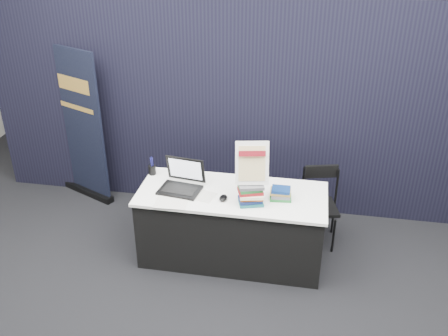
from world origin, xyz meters
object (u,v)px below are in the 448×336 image
(book_stack_tall, at_px, (251,194))
(book_stack_short, at_px, (281,193))
(display_table, at_px, (232,225))
(laptop, at_px, (181,182))
(stacking_chair, at_px, (319,202))
(pullup_banner, at_px, (81,134))
(info_sign, at_px, (252,164))

(book_stack_tall, bearing_deg, book_stack_short, 28.39)
(display_table, relative_size, laptop, 4.29)
(stacking_chair, bearing_deg, book_stack_tall, -149.92)
(pullup_banner, bearing_deg, info_sign, -1.37)
(display_table, height_order, book_stack_tall, book_stack_tall)
(laptop, bearing_deg, book_stack_short, 7.03)
(laptop, xyz_separation_m, pullup_banner, (-1.45, 0.92, -0.01))
(book_stack_short, bearing_deg, laptop, 179.47)
(display_table, bearing_deg, book_stack_short, -1.71)
(book_stack_short, distance_m, stacking_chair, 0.70)
(laptop, relative_size, book_stack_short, 2.21)
(laptop, relative_size, stacking_chair, 0.52)
(book_stack_tall, relative_size, info_sign, 0.61)
(book_stack_tall, height_order, info_sign, info_sign)
(pullup_banner, relative_size, stacking_chair, 2.25)
(laptop, height_order, book_stack_short, laptop)
(pullup_banner, bearing_deg, stacking_chair, 15.39)
(laptop, height_order, pullup_banner, pullup_banner)
(stacking_chair, bearing_deg, pullup_banner, 156.53)
(display_table, xyz_separation_m, pullup_banner, (-1.94, 0.91, 0.43))
(book_stack_short, bearing_deg, stacking_chair, 52.19)
(book_stack_tall, height_order, book_stack_short, book_stack_tall)
(laptop, xyz_separation_m, book_stack_tall, (0.70, -0.15, 0.03))
(display_table, xyz_separation_m, info_sign, (0.20, -0.13, 0.77))
(info_sign, bearing_deg, book_stack_short, 11.92)
(book_stack_short, relative_size, info_sign, 0.47)
(laptop, distance_m, book_stack_tall, 0.71)
(display_table, xyz_separation_m, book_stack_short, (0.46, -0.01, 0.43))
(book_stack_short, bearing_deg, pullup_banner, 158.90)
(book_stack_tall, distance_m, stacking_chair, 0.98)
(laptop, distance_m, info_sign, 0.78)
(info_sign, bearing_deg, pullup_banner, 143.02)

